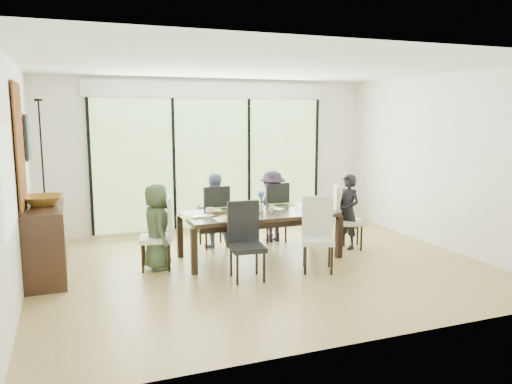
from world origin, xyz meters
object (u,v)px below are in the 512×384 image
object	(u,v)px
sideboard	(46,239)
cup_b	(272,210)
chair_near_left	(247,242)
chair_near_right	(318,235)
laptop	(204,217)
cup_c	(306,204)
person_far_left	(214,210)
vase	(261,208)
table_top	(259,214)
person_far_right	(272,206)
chair_far_left	(213,215)
person_left_end	(157,227)
person_right_end	(348,211)
chair_far_right	(272,211)
chair_left_end	(156,233)
chair_right_end	(349,217)
bowl	(43,200)
cup_a	(210,211)

from	to	relation	value
sideboard	cup_b	bearing A→B (deg)	-7.27
chair_near_left	chair_near_right	size ratio (longest dim) A/B	1.00
laptop	chair_near_left	bearing A→B (deg)	-69.80
chair_near_right	cup_c	distance (m)	1.04
person_far_left	cup_b	bearing A→B (deg)	126.96
vase	cup_b	size ratio (longest dim) A/B	1.20
table_top	person_far_right	world-z (taller)	person_far_right
chair_far_left	person_left_end	distance (m)	1.34
chair_far_left	person_far_left	xyz separation A→B (m)	(-0.00, -0.02, 0.09)
table_top	chair_near_left	size ratio (longest dim) A/B	2.18
person_left_end	person_far_left	bearing A→B (deg)	-50.36
chair_far_left	person_right_end	xyz separation A→B (m)	(1.93, -0.85, 0.09)
chair_far_right	person_left_end	bearing A→B (deg)	17.37
cup_c	chair_left_end	bearing A→B (deg)	-177.51
cup_b	laptop	bearing A→B (deg)	180.00
chair_near_right	table_top	bearing A→B (deg)	143.74
chair_far_left	vase	world-z (taller)	chair_far_left
sideboard	cup_c	bearing A→B (deg)	-2.90
person_left_end	laptop	bearing A→B (deg)	-98.24
person_far_left	chair_left_end	bearing A→B (deg)	42.46
chair_far_right	cup_b	bearing A→B (deg)	61.82
chair_far_left	chair_right_end	bearing A→B (deg)	155.33
sideboard	bowl	distance (m)	0.54
chair_right_end	chair_far_right	world-z (taller)	same
cup_c	bowl	size ratio (longest dim) A/B	0.23
cup_c	person_left_end	bearing A→B (deg)	-177.49
laptop	cup_c	world-z (taller)	cup_c
chair_near_right	person_left_end	world-z (taller)	person_left_end
chair_near_left	vase	xyz separation A→B (m)	(0.55, 0.92, 0.23)
table_top	person_left_end	bearing A→B (deg)	180.00
chair_left_end	person_left_end	xyz separation A→B (m)	(0.02, 0.00, 0.09)
table_top	bowl	xyz separation A→B (m)	(-2.87, 0.19, 0.35)
chair_near_left	cup_c	world-z (taller)	chair_near_left
person_far_right	chair_far_left	bearing A→B (deg)	-11.14
chair_right_end	person_right_end	distance (m)	0.09
table_top	cup_c	bearing A→B (deg)	7.13
person_right_end	person_far_right	bearing A→B (deg)	-144.92
vase	cup_c	size ratio (longest dim) A/B	0.97
chair_left_end	person_far_left	xyz separation A→B (m)	(1.05, 0.83, 0.09)
person_far_right	cup_b	size ratio (longest dim) A/B	12.90
table_top	chair_far_left	distance (m)	0.97
chair_near_left	chair_near_right	distance (m)	1.00
person_right_end	person_far_left	distance (m)	2.10
chair_near_right	cup_a	xyz separation A→B (m)	(-1.20, 1.02, 0.22)
chair_near_left	bowl	distance (m)	2.65
chair_right_end	sideboard	size ratio (longest dim) A/B	0.59
chair_far_left	laptop	xyz separation A→B (m)	(-0.40, -0.95, 0.19)
chair_near_left	table_top	bearing A→B (deg)	65.15
table_top	person_far_left	size ratio (longest dim) A/B	1.86
chair_right_end	bowl	distance (m)	4.41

